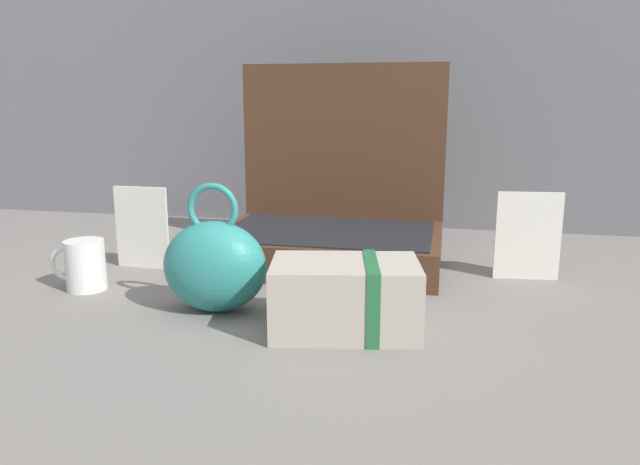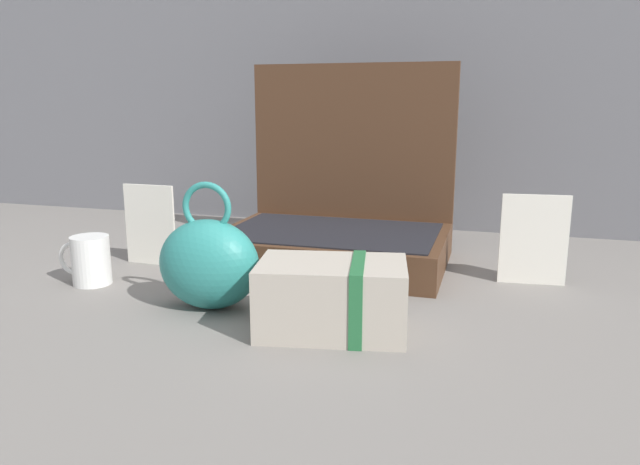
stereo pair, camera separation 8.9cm
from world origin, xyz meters
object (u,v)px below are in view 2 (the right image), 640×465
object	(u,v)px
teal_pouch_handbag	(209,263)
cream_toiletry_bag	(334,297)
coffee_mug	(90,260)
poster_card_right	(150,225)
open_suitcase	(338,220)
info_card_left	(534,240)

from	to	relation	value
teal_pouch_handbag	cream_toiletry_bag	xyz separation A→B (m)	(0.24, -0.04, -0.03)
coffee_mug	poster_card_right	size ratio (longest dim) A/B	0.63
open_suitcase	info_card_left	bearing A→B (deg)	-9.52
coffee_mug	poster_card_right	world-z (taller)	poster_card_right
cream_toiletry_bag	open_suitcase	bearing A→B (deg)	104.10
open_suitcase	coffee_mug	bearing A→B (deg)	-142.77
teal_pouch_handbag	poster_card_right	distance (m)	0.34
cream_toiletry_bag	info_card_left	size ratio (longest dim) A/B	1.41
poster_card_right	cream_toiletry_bag	bearing A→B (deg)	-26.82
open_suitcase	coffee_mug	xyz separation A→B (m)	(-0.42, -0.32, -0.04)
cream_toiletry_bag	info_card_left	world-z (taller)	info_card_left
open_suitcase	teal_pouch_handbag	size ratio (longest dim) A/B	2.19
coffee_mug	info_card_left	distance (m)	0.87
cream_toiletry_bag	coffee_mug	world-z (taller)	cream_toiletry_bag
cream_toiletry_bag	info_card_left	xyz separation A→B (m)	(0.31, 0.35, 0.03)
cream_toiletry_bag	poster_card_right	distance (m)	0.56
open_suitcase	teal_pouch_handbag	xyz separation A→B (m)	(-0.13, -0.38, -0.01)
coffee_mug	poster_card_right	bearing A→B (deg)	77.94
cream_toiletry_bag	coffee_mug	distance (m)	0.54
cream_toiletry_bag	teal_pouch_handbag	bearing A→B (deg)	169.75
teal_pouch_handbag	info_card_left	bearing A→B (deg)	29.65
teal_pouch_handbag	coffee_mug	distance (m)	0.30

